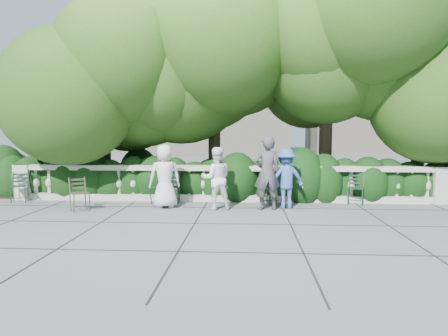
# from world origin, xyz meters

# --- Properties ---
(ground) EXTENTS (90.00, 90.00, 0.00)m
(ground) POSITION_xyz_m (0.00, 0.00, 0.00)
(ground) COLOR #53565B
(ground) RESTS_ON ground
(balustrade) EXTENTS (12.00, 0.44, 1.00)m
(balustrade) POSITION_xyz_m (0.00, 1.80, 0.49)
(balustrade) COLOR #9E998E
(balustrade) RESTS_ON ground
(shrub_hedge) EXTENTS (15.00, 2.60, 1.70)m
(shrub_hedge) POSITION_xyz_m (0.00, 3.00, 0.00)
(shrub_hedge) COLOR black
(shrub_hedge) RESTS_ON ground
(tree_canopy) EXTENTS (15.04, 6.52, 6.78)m
(tree_canopy) POSITION_xyz_m (0.69, 3.19, 3.96)
(tree_canopy) COLOR #3F3023
(tree_canopy) RESTS_ON ground
(chair_a) EXTENTS (0.57, 0.59, 0.84)m
(chair_a) POSITION_xyz_m (-5.60, 1.15, 0.00)
(chair_a) COLOR black
(chair_a) RESTS_ON ground
(chair_b) EXTENTS (0.57, 0.60, 0.84)m
(chair_b) POSITION_xyz_m (-1.80, 1.18, 0.00)
(chair_b) COLOR black
(chair_b) RESTS_ON ground
(chair_c) EXTENTS (0.48, 0.51, 0.84)m
(chair_c) POSITION_xyz_m (1.17, 1.11, 0.00)
(chair_c) COLOR black
(chair_c) RESTS_ON ground
(chair_d) EXTENTS (0.47, 0.51, 0.84)m
(chair_d) POSITION_xyz_m (-1.43, 1.29, 0.00)
(chair_d) COLOR black
(chair_d) RESTS_ON ground
(chair_e) EXTENTS (0.57, 0.60, 0.84)m
(chair_e) POSITION_xyz_m (3.42, 1.31, 0.00)
(chair_e) COLOR black
(chair_e) RESTS_ON ground
(chair_f) EXTENTS (0.61, 0.63, 0.84)m
(chair_f) POSITION_xyz_m (1.33, 1.13, 0.00)
(chair_f) COLOR black
(chair_f) RESTS_ON ground
(chair_weathered) EXTENTS (0.64, 0.65, 0.84)m
(chair_weathered) POSITION_xyz_m (-3.37, 0.04, 0.00)
(chair_weathered) COLOR black
(chair_weathered) RESTS_ON ground
(person_businessman) EXTENTS (0.91, 0.75, 1.61)m
(person_businessman) POSITION_xyz_m (-1.48, 0.72, 0.81)
(person_businessman) COLOR silver
(person_businessman) RESTS_ON ground
(person_woman_grey) EXTENTS (0.72, 0.52, 1.83)m
(person_woman_grey) POSITION_xyz_m (1.09, 0.64, 0.91)
(person_woman_grey) COLOR #3D3C40
(person_woman_grey) RESTS_ON ground
(person_casual_man) EXTENTS (0.85, 0.72, 1.55)m
(person_casual_man) POSITION_xyz_m (-0.17, 0.61, 0.77)
(person_casual_man) COLOR white
(person_casual_man) RESTS_ON ground
(person_older_blue) EXTENTS (1.10, 0.81, 1.52)m
(person_older_blue) POSITION_xyz_m (1.56, 0.85, 0.76)
(person_older_blue) COLOR #3552A1
(person_older_blue) RESTS_ON ground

